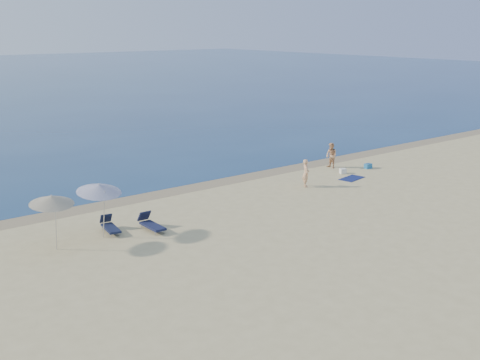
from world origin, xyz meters
The scene contains 10 objects.
wet_sand_strip centered at (0.00, 19.40, 0.00)m, with size 240.00×1.60×0.00m, color #847254.
person_left centered at (1.91, 15.62, 0.78)m, with size 0.57×0.37×1.56m, color tan.
person_right centered at (6.38, 17.91, 0.79)m, with size 0.77×0.60×1.59m, color tan.
beach_towel centered at (5.32, 15.24, 0.01)m, with size 1.59×0.89×0.03m, color #0E1648.
white_bag centered at (5.83, 16.40, 0.15)m, with size 0.35×0.30×0.30m, color silver.
blue_cooler centered at (8.09, 16.33, 0.15)m, with size 0.44×0.31×0.31m, color #1D629F.
umbrella_near centered at (-10.63, 15.18, 2.11)m, with size 2.04×2.07×2.47m.
umbrella_far centered at (-12.76, 14.96, 2.04)m, with size 1.76×1.78×2.36m.
lounger_left centered at (-10.10, 15.45, 0.25)m, with size 0.75×1.61×0.68m.
lounger_right centered at (-8.57, 14.56, 0.27)m, with size 0.56×1.67×0.74m.
Camera 1 is at (-21.03, -7.53, 8.75)m, focal length 45.00 mm.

